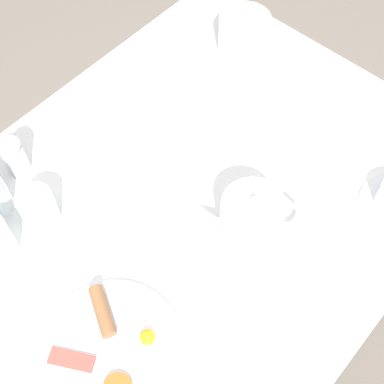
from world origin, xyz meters
name	(u,v)px	position (x,y,z in m)	size (l,w,h in m)	color
ground_plane	(192,307)	(0.00, 0.00, 0.00)	(8.00, 8.00, 0.00)	#70665B
table	(192,212)	(0.00, 0.00, 0.64)	(0.89, 1.13, 0.71)	white
breakfast_plate	(111,348)	(0.11, -0.34, 0.72)	(0.27, 0.27, 0.04)	white
teapot_near	(244,34)	(-0.19, 0.41, 0.77)	(0.16, 0.17, 0.14)	white
teapot_far	(252,218)	(0.14, 0.02, 0.77)	(0.16, 0.17, 0.14)	white
water_glass_short	(39,210)	(-0.19, -0.25, 0.76)	(0.07, 0.07, 0.10)	white
creamer_jug	(151,92)	(-0.25, 0.14, 0.74)	(0.08, 0.06, 0.06)	white
pepper_grinder	(13,153)	(-0.33, -0.20, 0.77)	(0.05, 0.05, 0.12)	#BCBCC1
fork_by_plate	(350,104)	(0.11, 0.44, 0.71)	(0.15, 0.11, 0.00)	silver
knife_by_plate	(124,165)	(-0.17, -0.04, 0.71)	(0.04, 0.22, 0.00)	silver
spoon_for_tea	(273,136)	(0.03, 0.25, 0.71)	(0.14, 0.11, 0.00)	silver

